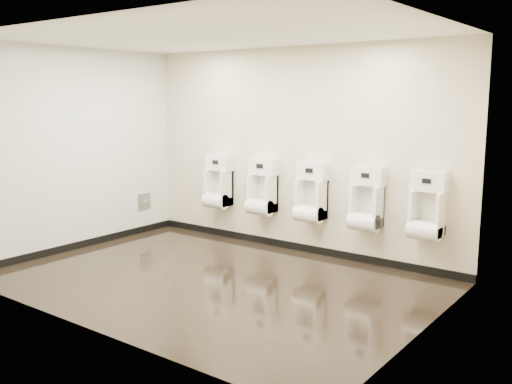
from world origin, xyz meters
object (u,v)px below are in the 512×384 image
Objects in this scene: urinal_1 at (262,191)px; urinal_2 at (311,197)px; urinal_3 at (366,203)px; access_panel at (144,201)px; urinal_4 at (427,211)px; urinal_0 at (218,185)px.

urinal_1 and urinal_2 have the same top height.
access_panel is at bearing -173.57° from urinal_3.
urinal_3 is at bearing 0.00° from urinal_2.
urinal_3 is (3.64, 0.41, 0.31)m from access_panel.
urinal_1 is at bearing 180.00° from urinal_4.
access_panel is at bearing -171.76° from urinal_2.
urinal_2 is 0.81m from urinal_3.
urinal_2 is 1.58m from urinal_4.
urinal_0 is 1.00× the size of urinal_2.
access_panel is 0.32× the size of urinal_0.
urinal_2 is at bearing 8.24° from access_panel.
access_panel is 2.87m from urinal_2.
urinal_1 is 1.62m from urinal_3.
urinal_2 is at bearing 180.00° from urinal_4.
urinal_1 and urinal_4 have the same top height.
access_panel is at bearing -161.08° from urinal_0.
urinal_0 is at bearing 180.00° from urinal_1.
urinal_0 and urinal_4 have the same top height.
urinal_0 and urinal_1 have the same top height.
urinal_1 is at bearing 0.00° from urinal_0.
urinal_2 is (2.83, 0.41, 0.31)m from access_panel.
access_panel is at bearing -168.51° from urinal_1.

